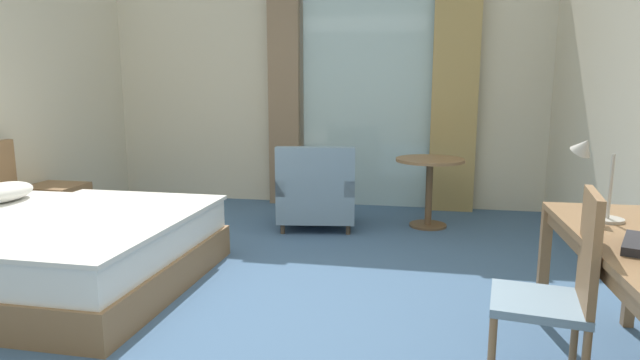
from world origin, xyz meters
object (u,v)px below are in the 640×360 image
object	(u,v)px
bed	(41,247)
desk_lamp	(592,169)
desk_chair	(560,286)
round_cafe_table	(430,176)
nightstand	(57,208)
armchair_by_window	(316,195)

from	to	relation	value
bed	desk_lamp	xyz separation A→B (m)	(3.64, -0.28, 0.74)
desk_chair	round_cafe_table	world-z (taller)	desk_chair
nightstand	round_cafe_table	world-z (taller)	round_cafe_table
armchair_by_window	round_cafe_table	distance (m)	1.18
bed	round_cafe_table	size ratio (longest dim) A/B	3.04
nightstand	desk_lamp	world-z (taller)	desk_lamp
desk_chair	armchair_by_window	xyz separation A→B (m)	(-1.69, 2.71, -0.20)
round_cafe_table	nightstand	bearing A→B (deg)	-166.45
desk_lamp	armchair_by_window	xyz separation A→B (m)	(-1.94, 2.17, -0.67)
armchair_by_window	round_cafe_table	world-z (taller)	armchair_by_window
bed	armchair_by_window	world-z (taller)	bed
bed	round_cafe_table	world-z (taller)	bed
bed	desk_chair	size ratio (longest dim) A/B	2.19
desk_chair	armchair_by_window	world-z (taller)	desk_chair
armchair_by_window	round_cafe_table	xyz separation A→B (m)	(1.13, 0.29, 0.19)
round_cafe_table	desk_chair	bearing A→B (deg)	-79.34
desk_lamp	nightstand	bearing A→B (deg)	160.70
desk_chair	round_cafe_table	distance (m)	3.05
armchair_by_window	desk_lamp	bearing A→B (deg)	-48.20
bed	round_cafe_table	distance (m)	3.58
nightstand	desk_lamp	size ratio (longest dim) A/B	1.13
bed	round_cafe_table	xyz separation A→B (m)	(2.82, 2.18, 0.26)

